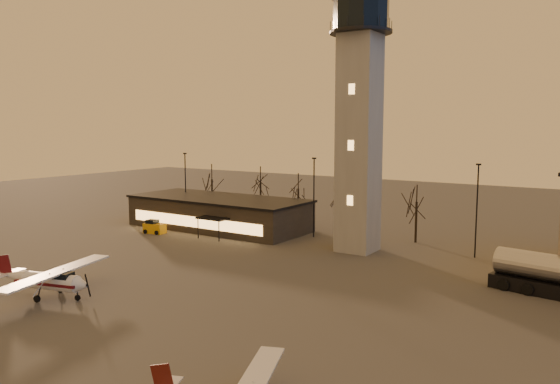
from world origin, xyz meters
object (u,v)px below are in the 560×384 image
object	(u,v)px
terminal	(219,213)
cessna_rear	(53,284)
service_cart	(154,228)
fuel_truck	(550,279)
control_tower	(360,105)

from	to	relation	value
terminal	cessna_rear	bearing A→B (deg)	-74.77
terminal	service_cart	distance (m)	9.00
service_cart	fuel_truck	bearing A→B (deg)	-8.10
control_tower	cessna_rear	size ratio (longest dim) A/B	2.73
terminal	control_tower	bearing A→B (deg)	-5.15
terminal	fuel_truck	distance (m)	43.26
cessna_rear	fuel_truck	world-z (taller)	fuel_truck
cessna_rear	fuel_truck	bearing A→B (deg)	19.10
control_tower	fuel_truck	distance (m)	26.08
fuel_truck	service_cart	distance (m)	47.32
terminal	fuel_truck	size ratio (longest dim) A/B	2.62
terminal	fuel_truck	bearing A→B (deg)	-10.62
cessna_rear	service_cart	bearing A→B (deg)	103.68
control_tower	service_cart	xyz separation A→B (m)	(-26.79, -5.49, -15.65)
cessna_rear	fuel_truck	distance (m)	41.25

